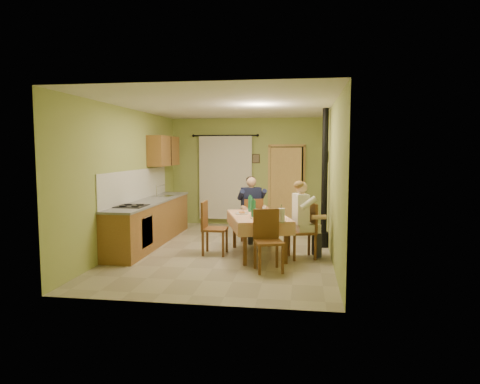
% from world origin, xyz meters
% --- Properties ---
extents(floor, '(4.00, 6.00, 0.01)m').
position_xyz_m(floor, '(0.00, 0.00, 0.00)').
color(floor, tan).
rests_on(floor, ground).
extents(room_shell, '(4.04, 6.04, 2.82)m').
position_xyz_m(room_shell, '(0.00, 0.00, 1.82)').
color(room_shell, '#A0AE59').
rests_on(room_shell, ground).
extents(kitchen_run, '(0.64, 3.64, 1.56)m').
position_xyz_m(kitchen_run, '(-1.71, 0.40, 0.48)').
color(kitchen_run, brown).
rests_on(kitchen_run, ground).
extents(upper_cabinets, '(0.35, 1.40, 0.70)m').
position_xyz_m(upper_cabinets, '(-1.82, 1.70, 1.95)').
color(upper_cabinets, brown).
rests_on(upper_cabinets, room_shell).
extents(curtain, '(1.70, 0.07, 2.22)m').
position_xyz_m(curtain, '(-0.55, 2.90, 1.26)').
color(curtain, black).
rests_on(curtain, ground).
extents(doorway, '(0.96, 0.26, 2.15)m').
position_xyz_m(doorway, '(1.04, 2.92, 1.05)').
color(doorway, black).
rests_on(doorway, ground).
extents(dining_table, '(1.41, 1.85, 0.76)m').
position_xyz_m(dining_table, '(0.65, -0.30, 0.38)').
color(dining_table, tan).
rests_on(dining_table, ground).
extents(tableware, '(0.97, 1.52, 0.33)m').
position_xyz_m(tableware, '(0.70, -0.39, 0.83)').
color(tableware, white).
rests_on(tableware, dining_table).
extents(chair_far, '(0.52, 0.52, 0.96)m').
position_xyz_m(chair_far, '(0.41, 0.74, 0.29)').
color(chair_far, brown).
rests_on(chair_far, ground).
extents(chair_near, '(0.55, 0.55, 1.00)m').
position_xyz_m(chair_near, '(0.93, -1.32, 0.29)').
color(chair_near, brown).
rests_on(chair_near, ground).
extents(chair_right, '(0.55, 0.55, 1.01)m').
position_xyz_m(chair_right, '(1.48, -0.39, 0.29)').
color(chair_right, brown).
rests_on(chair_right, ground).
extents(chair_left, '(0.45, 0.45, 1.01)m').
position_xyz_m(chair_left, '(-0.18, -0.34, 0.29)').
color(chair_left, brown).
rests_on(chair_left, ground).
extents(man_far, '(0.65, 0.59, 1.39)m').
position_xyz_m(man_far, '(0.40, 0.75, 0.88)').
color(man_far, '#141938').
rests_on(man_far, chair_far).
extents(man_right, '(0.56, 0.64, 1.39)m').
position_xyz_m(man_right, '(1.47, -0.39, 0.88)').
color(man_right, silver).
rests_on(man_right, chair_right).
extents(stove_flue, '(0.24, 0.24, 2.80)m').
position_xyz_m(stove_flue, '(1.90, 0.60, 1.02)').
color(stove_flue, black).
rests_on(stove_flue, ground).
extents(picture_back, '(0.19, 0.03, 0.23)m').
position_xyz_m(picture_back, '(0.25, 2.97, 1.75)').
color(picture_back, black).
rests_on(picture_back, room_shell).
extents(picture_right, '(0.03, 0.31, 0.21)m').
position_xyz_m(picture_right, '(1.97, 1.20, 1.85)').
color(picture_right, brown).
rests_on(picture_right, room_shell).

